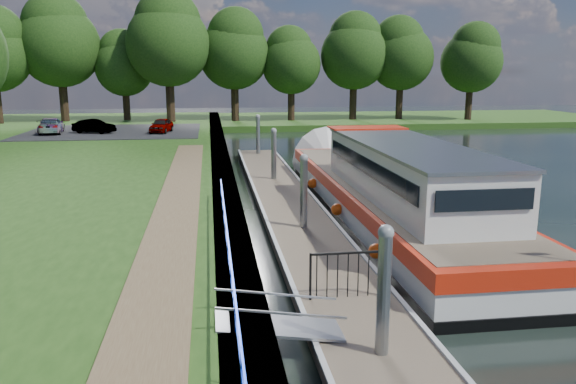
{
  "coord_description": "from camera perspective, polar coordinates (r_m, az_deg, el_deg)",
  "views": [
    {
      "loc": [
        -3.14,
        -10.0,
        5.68
      ],
      "look_at": [
        -0.38,
        9.66,
        1.4
      ],
      "focal_mm": 35.0,
      "sensor_mm": 36.0,
      "label": 1
    }
  ],
  "objects": [
    {
      "name": "barge",
      "position": [
        22.73,
        9.42,
        0.35
      ],
      "size": [
        4.36,
        21.15,
        4.78
      ],
      "color": "black",
      "rests_on": "ground"
    },
    {
      "name": "footpath",
      "position": [
        18.69,
        -11.59,
        -3.22
      ],
      "size": [
        1.6,
        40.0,
        0.05
      ],
      "primitive_type": "cube",
      "color": "brown",
      "rests_on": "riverbank"
    },
    {
      "name": "carpark",
      "position": [
        48.88,
        -17.29,
        5.89
      ],
      "size": [
        14.0,
        12.0,
        0.06
      ],
      "primitive_type": "cube",
      "color": "black",
      "rests_on": "riverbank"
    },
    {
      "name": "blue_fence",
      "position": [
        13.72,
        -5.98,
        -6.46
      ],
      "size": [
        0.04,
        18.04,
        0.72
      ],
      "color": "#0C2DBF",
      "rests_on": "riverbank"
    },
    {
      "name": "car_c",
      "position": [
        48.76,
        -22.93,
        6.24
      ],
      "size": [
        2.29,
        4.44,
        1.23
      ],
      "primitive_type": "imported",
      "rotation": [
        0.0,
        0.0,
        3.28
      ],
      "color": "#999999",
      "rests_on": "carpark"
    },
    {
      "name": "bank_edge",
      "position": [
        25.56,
        -6.49,
        0.14
      ],
      "size": [
        1.1,
        90.0,
        0.78
      ],
      "primitive_type": "cube",
      "color": "#473D2D",
      "rests_on": "ground"
    },
    {
      "name": "pontoon",
      "position": [
        23.86,
        -0.21,
        -1.16
      ],
      "size": [
        2.5,
        30.0,
        0.56
      ],
      "color": "brown",
      "rests_on": "ground"
    },
    {
      "name": "far_bank",
      "position": [
        64.05,
        5.76,
        7.28
      ],
      "size": [
        60.0,
        18.0,
        0.6
      ],
      "primitive_type": "cube",
      "color": "#214513",
      "rests_on": "ground"
    },
    {
      "name": "gangway",
      "position": [
        11.72,
        -0.91,
        -13.37
      ],
      "size": [
        2.58,
        1.0,
        0.92
      ],
      "color": "#A5A8AD",
      "rests_on": "ground"
    },
    {
      "name": "horizon_trees",
      "position": [
        58.75,
        -6.69,
        14.29
      ],
      "size": [
        54.38,
        10.03,
        12.87
      ],
      "color": "#332316",
      "rests_on": "ground"
    },
    {
      "name": "car_b",
      "position": [
        47.67,
        -19.11,
        6.33
      ],
      "size": [
        3.54,
        2.28,
        1.1
      ],
      "primitive_type": "imported",
      "rotation": [
        0.0,
        0.0,
        1.21
      ],
      "color": "#999999",
      "rests_on": "carpark"
    },
    {
      "name": "ground",
      "position": [
        11.92,
        8.65,
        -16.43
      ],
      "size": [
        160.0,
        160.0,
        0.0
      ],
      "primitive_type": "plane",
      "color": "black",
      "rests_on": "ground"
    },
    {
      "name": "gate_panel",
      "position": [
        13.39,
        6.12,
        -7.69
      ],
      "size": [
        1.85,
        0.05,
        1.15
      ],
      "color": "black",
      "rests_on": "ground"
    },
    {
      "name": "car_a",
      "position": [
        46.76,
        -12.75,
        6.62
      ],
      "size": [
        1.96,
        3.56,
        1.15
      ],
      "primitive_type": "imported",
      "rotation": [
        0.0,
        0.0,
        -0.19
      ],
      "color": "#999999",
      "rests_on": "carpark"
    },
    {
      "name": "mooring_piles",
      "position": [
        23.63,
        -0.21,
        1.43
      ],
      "size": [
        0.3,
        27.3,
        3.55
      ],
      "color": "gray",
      "rests_on": "ground"
    }
  ]
}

